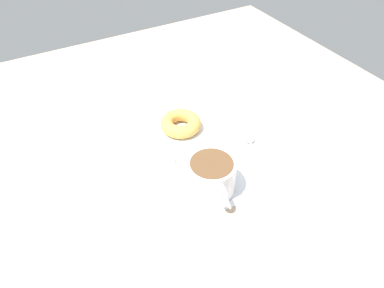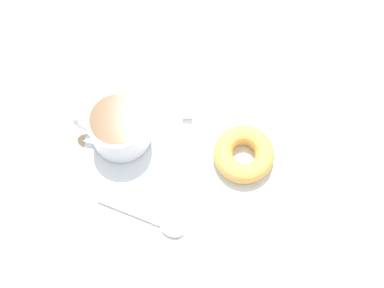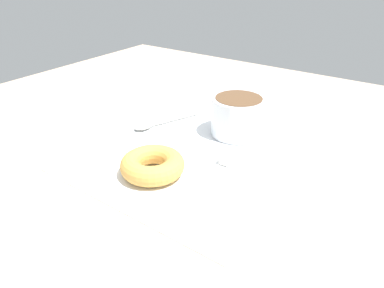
{
  "view_description": "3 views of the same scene",
  "coord_description": "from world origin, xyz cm",
  "px_view_note": "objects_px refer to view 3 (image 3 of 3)",
  "views": [
    {
      "loc": [
        -31.32,
        -56.34,
        56.4
      ],
      "look_at": [
        -1.5,
        -2.93,
        2.3
      ],
      "focal_mm": 35.0,
      "sensor_mm": 36.0,
      "label": 1
    },
    {
      "loc": [
        29.27,
        -2.76,
        80.79
      ],
      "look_at": [
        -1.5,
        -2.93,
        2.3
      ],
      "focal_mm": 50.0,
      "sensor_mm": 36.0,
      "label": 2
    },
    {
      "loc": [
        -32.33,
        41.27,
        30.43
      ],
      "look_at": [
        -1.5,
        -2.93,
        2.3
      ],
      "focal_mm": 35.0,
      "sensor_mm": 36.0,
      "label": 3
    }
  ],
  "objects_px": {
    "coffee_cup": "(238,115)",
    "spoon": "(153,124)",
    "donut": "(151,164)",
    "sugar_cube": "(227,159)"
  },
  "relations": [
    {
      "from": "coffee_cup",
      "to": "spoon",
      "type": "xyz_separation_m",
      "value": [
        0.15,
        0.07,
        -0.03
      ]
    },
    {
      "from": "donut",
      "to": "spoon",
      "type": "xyz_separation_m",
      "value": [
        0.11,
        -0.13,
        -0.01
      ]
    },
    {
      "from": "coffee_cup",
      "to": "spoon",
      "type": "relative_size",
      "value": 0.89
    },
    {
      "from": "coffee_cup",
      "to": "spoon",
      "type": "distance_m",
      "value": 0.16
    },
    {
      "from": "donut",
      "to": "sugar_cube",
      "type": "relative_size",
      "value": 5.47
    },
    {
      "from": "donut",
      "to": "spoon",
      "type": "relative_size",
      "value": 0.7
    },
    {
      "from": "donut",
      "to": "coffee_cup",
      "type": "bearing_deg",
      "value": -101.02
    },
    {
      "from": "coffee_cup",
      "to": "donut",
      "type": "bearing_deg",
      "value": 78.98
    },
    {
      "from": "spoon",
      "to": "donut",
      "type": "bearing_deg",
      "value": 129.52
    },
    {
      "from": "coffee_cup",
      "to": "sugar_cube",
      "type": "xyz_separation_m",
      "value": [
        -0.04,
        0.11,
        -0.03
      ]
    }
  ]
}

